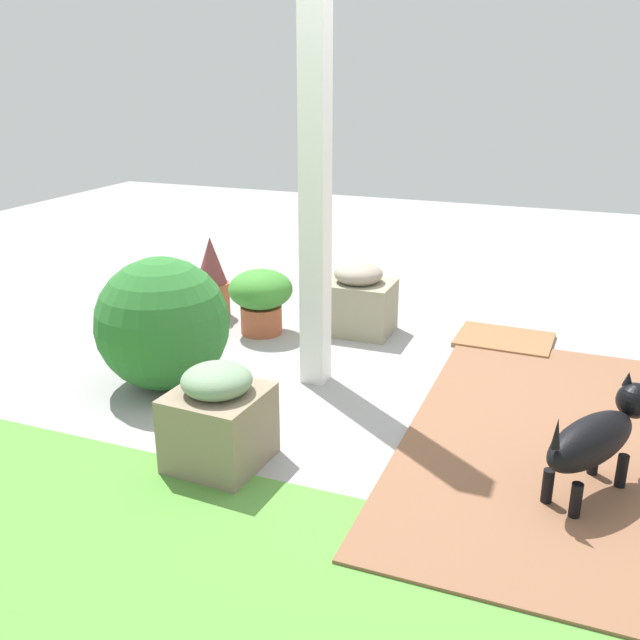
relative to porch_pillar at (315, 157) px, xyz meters
name	(u,v)px	position (x,y,z in m)	size (l,w,h in m)	color
ground_plane	(385,394)	(-0.42, 0.04, -1.25)	(12.00, 12.00, 0.00)	#989595
brick_path	(605,450)	(-1.55, 0.26, -1.24)	(1.80, 2.40, 0.02)	brown
porch_pillar	(315,157)	(0.00, 0.00, 0.00)	(0.14, 0.14, 2.50)	white
stone_planter_nearest	(358,300)	(0.03, -0.83, -1.03)	(0.46, 0.36, 0.48)	gray
stone_planter_far	(219,418)	(0.07, 0.99, -1.03)	(0.42, 0.43, 0.47)	gray
round_shrub	(163,324)	(0.75, 0.37, -0.88)	(0.73, 0.73, 0.73)	#2A6D2C
terracotta_pot_spiky	(212,279)	(1.09, -0.75, -0.97)	(0.24, 0.24, 0.58)	#A24F30
terracotta_pot_broad	(261,296)	(0.62, -0.58, -0.99)	(0.43, 0.43, 0.43)	#AB5335
dog	(597,436)	(-1.49, 0.64, -0.98)	(0.45, 0.64, 0.46)	black
doormat	(504,340)	(-0.92, -1.00, -1.23)	(0.60, 0.45, 0.03)	#8C5F3C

